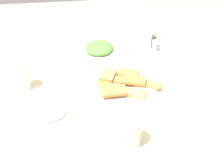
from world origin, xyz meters
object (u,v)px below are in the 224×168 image
(pide_platter, at_px, (123,86))
(soda_can, at_px, (22,76))
(condiment_caddy, at_px, (154,47))
(salad_plate_rice, at_px, (49,112))
(drinking_glass, at_px, (131,132))
(salad_plate_greens, at_px, (99,49))
(spoon, at_px, (67,69))
(paper_napkin, at_px, (71,69))
(fork, at_px, (75,68))
(dining_table, at_px, (105,104))

(pide_platter, distance_m, soda_can, 0.45)
(condiment_caddy, bearing_deg, salad_plate_rice, 131.26)
(soda_can, xyz_separation_m, drinking_glass, (-0.40, -0.42, -0.01))
(pide_platter, height_order, soda_can, soda_can)
(salad_plate_greens, height_order, drinking_glass, drinking_glass)
(soda_can, distance_m, spoon, 0.24)
(soda_can, relative_size, paper_napkin, 1.03)
(salad_plate_greens, height_order, spoon, salad_plate_greens)
(pide_platter, distance_m, paper_napkin, 0.29)
(salad_plate_greens, distance_m, soda_can, 0.46)
(soda_can, xyz_separation_m, fork, (0.12, -0.23, -0.06))
(salad_plate_rice, bearing_deg, paper_napkin, -15.52)
(salad_plate_rice, bearing_deg, pide_platter, -64.16)
(salad_plate_greens, bearing_deg, drinking_glass, -175.30)
(drinking_glass, relative_size, condiment_caddy, 1.12)
(pide_platter, xyz_separation_m, soda_can, (0.06, 0.44, 0.05))
(dining_table, distance_m, drinking_glass, 0.36)
(salad_plate_greens, bearing_deg, salad_plate_rice, 153.43)
(paper_napkin, xyz_separation_m, spoon, (0.00, 0.02, 0.00))
(dining_table, height_order, salad_plate_rice, salad_plate_rice)
(spoon, xyz_separation_m, condiment_caddy, (0.13, -0.45, 0.02))
(drinking_glass, bearing_deg, fork, 19.89)
(salad_plate_rice, bearing_deg, drinking_glass, -121.52)
(salad_plate_rice, distance_m, soda_can, 0.25)
(condiment_caddy, bearing_deg, spoon, 105.80)
(fork, xyz_separation_m, condiment_caddy, (0.13, -0.42, 0.02))
(salad_plate_greens, distance_m, paper_napkin, 0.21)
(salad_plate_rice, bearing_deg, salad_plate_greens, -26.57)
(dining_table, bearing_deg, condiment_caddy, -42.51)
(dining_table, distance_m, salad_plate_rice, 0.30)
(drinking_glass, bearing_deg, salad_plate_greens, 4.70)
(paper_napkin, distance_m, condiment_caddy, 0.46)
(fork, bearing_deg, salad_plate_greens, -55.99)
(dining_table, relative_size, paper_napkin, 10.22)
(drinking_glass, bearing_deg, dining_table, 10.53)
(drinking_glass, bearing_deg, paper_napkin, 21.62)
(salad_plate_greens, xyz_separation_m, spoon, (-0.15, 0.17, -0.01))
(fork, relative_size, condiment_caddy, 2.06)
(dining_table, relative_size, soda_can, 9.90)
(dining_table, height_order, condiment_caddy, condiment_caddy)
(paper_napkin, height_order, condiment_caddy, condiment_caddy)
(drinking_glass, bearing_deg, condiment_caddy, -19.56)
(salad_plate_greens, xyz_separation_m, paper_napkin, (-0.15, 0.15, -0.02))
(pide_platter, relative_size, spoon, 1.90)
(spoon, bearing_deg, paper_napkin, -100.70)
(paper_napkin, bearing_deg, condiment_caddy, -73.59)
(paper_napkin, xyz_separation_m, condiment_caddy, (0.13, -0.44, 0.02))
(paper_napkin, distance_m, fork, 0.02)
(soda_can, height_order, fork, soda_can)
(drinking_glass, xyz_separation_m, spoon, (0.52, 0.22, -0.05))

